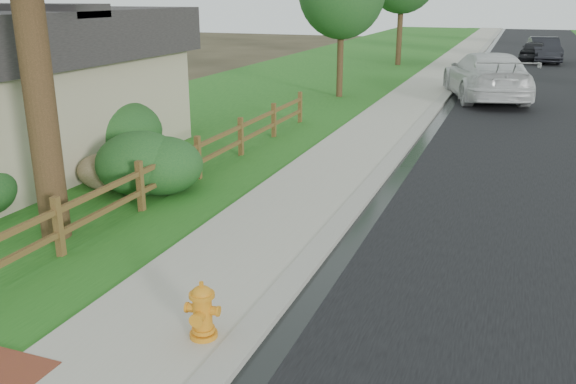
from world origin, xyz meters
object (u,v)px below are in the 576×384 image
at_px(ranch_fence, 171,169).
at_px(white_suv, 486,76).
at_px(fire_hydrant, 202,312).
at_px(dark_car_mid, 535,51).

relative_size(ranch_fence, white_suv, 2.51).
distance_m(ranch_fence, fire_hydrant, 6.18).
xyz_separation_m(ranch_fence, white_suv, (5.60, 15.97, 0.38)).
bearing_deg(fire_hydrant, white_suv, 84.31).
bearing_deg(fire_hydrant, ranch_fence, 124.49).
xyz_separation_m(ranch_fence, fire_hydrant, (3.50, -5.10, -0.16)).
height_order(white_suv, dark_car_mid, white_suv).
relative_size(fire_hydrant, white_suv, 0.11).
distance_m(fire_hydrant, dark_car_mid, 37.71).
xyz_separation_m(white_suv, dark_car_mid, (2.05, 16.41, -0.27)).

